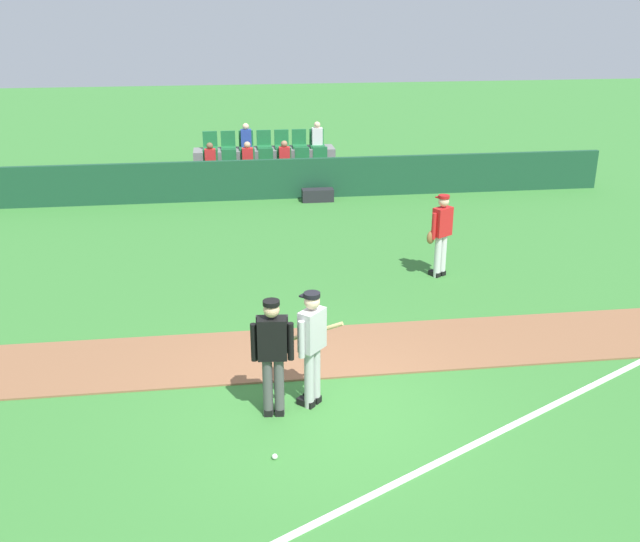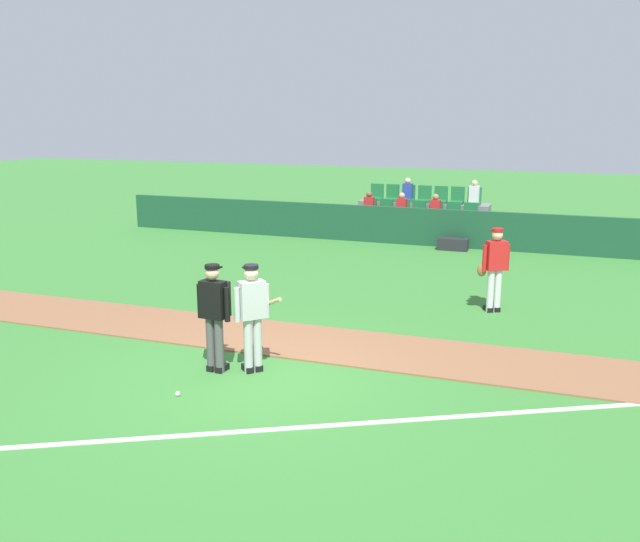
{
  "view_description": "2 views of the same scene",
  "coord_description": "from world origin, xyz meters",
  "px_view_note": "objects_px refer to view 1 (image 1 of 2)",
  "views": [
    {
      "loc": [
        -1.2,
        -8.77,
        5.57
      ],
      "look_at": [
        0.29,
        2.44,
        1.19
      ],
      "focal_mm": 40.23,
      "sensor_mm": 36.0,
      "label": 1
    },
    {
      "loc": [
        4.31,
        -9.02,
        4.07
      ],
      "look_at": [
        0.2,
        2.45,
        1.18
      ],
      "focal_mm": 37.86,
      "sensor_mm": 36.0,
      "label": 2
    }
  ],
  "objects_px": {
    "baseball": "(275,457)",
    "equipment_bag": "(318,195)",
    "runner_red_jersey": "(441,233)",
    "batter_grey_jersey": "(312,344)",
    "umpire_home_plate": "(273,351)"
  },
  "relations": [
    {
      "from": "runner_red_jersey",
      "to": "baseball",
      "type": "relative_size",
      "value": 23.78
    },
    {
      "from": "umpire_home_plate",
      "to": "runner_red_jersey",
      "type": "relative_size",
      "value": 1.0
    },
    {
      "from": "runner_red_jersey",
      "to": "equipment_bag",
      "type": "height_order",
      "value": "runner_red_jersey"
    },
    {
      "from": "batter_grey_jersey",
      "to": "baseball",
      "type": "relative_size",
      "value": 23.78
    },
    {
      "from": "batter_grey_jersey",
      "to": "runner_red_jersey",
      "type": "distance_m",
      "value": 5.71
    },
    {
      "from": "baseball",
      "to": "equipment_bag",
      "type": "bearing_deg",
      "value": 80.02
    },
    {
      "from": "umpire_home_plate",
      "to": "equipment_bag",
      "type": "relative_size",
      "value": 1.96
    },
    {
      "from": "runner_red_jersey",
      "to": "baseball",
      "type": "xyz_separation_m",
      "value": [
        -3.9,
        -5.94,
        -0.93
      ]
    },
    {
      "from": "equipment_bag",
      "to": "runner_red_jersey",
      "type": "bearing_deg",
      "value": -73.9
    },
    {
      "from": "umpire_home_plate",
      "to": "runner_red_jersey",
      "type": "bearing_deg",
      "value": 51.81
    },
    {
      "from": "batter_grey_jersey",
      "to": "baseball",
      "type": "height_order",
      "value": "batter_grey_jersey"
    },
    {
      "from": "baseball",
      "to": "equipment_bag",
      "type": "distance_m",
      "value": 12.28
    },
    {
      "from": "umpire_home_plate",
      "to": "equipment_bag",
      "type": "xyz_separation_m",
      "value": [
        2.06,
        11.03,
        -0.82
      ]
    },
    {
      "from": "batter_grey_jersey",
      "to": "baseball",
      "type": "bearing_deg",
      "value": -117.1
    },
    {
      "from": "runner_red_jersey",
      "to": "batter_grey_jersey",
      "type": "bearing_deg",
      "value": -124.84
    }
  ]
}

